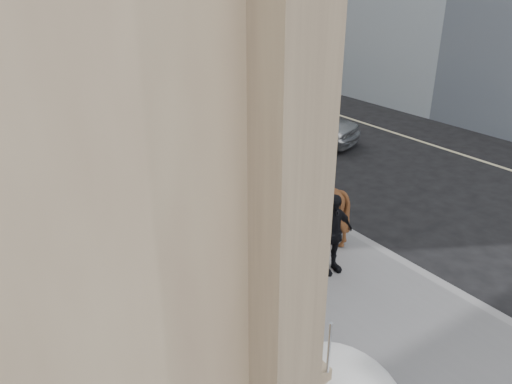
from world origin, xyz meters
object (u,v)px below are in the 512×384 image
Objects in this scene: car_grey at (264,77)px; mounted_horse_right at (302,202)px; mounted_horse_left at (201,241)px; pedestrian at (331,234)px; car_silver at (299,120)px.

mounted_horse_right is at bearing 59.65° from car_grey.
pedestrian is at bearing 165.87° from mounted_horse_left.
mounted_horse_right is 1.41× the size of pedestrian.
car_silver is 1.11× the size of car_grey.
mounted_horse_right is 18.33m from car_grey.
mounted_horse_right is 0.54× the size of car_silver.
car_silver is at bearing -135.36° from mounted_horse_right.
pedestrian is 0.42× the size of car_grey.
car_silver is at bearing 64.99° from car_grey.
mounted_horse_right reaches higher than car_silver.
car_silver reaches higher than car_grey.
pedestrian is (2.57, -1.23, -0.07)m from mounted_horse_left.
mounted_horse_right is at bearing -165.39° from mounted_horse_left.
pedestrian is (-0.29, -1.39, -0.17)m from mounted_horse_right.
pedestrian is 0.38× the size of car_silver.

